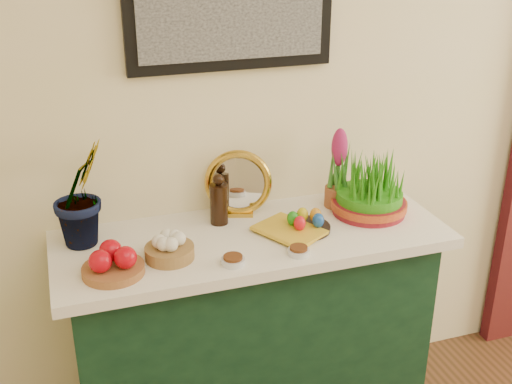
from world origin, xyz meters
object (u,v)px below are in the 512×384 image
mirror (238,184)px  wheatgrass_sabzeh (370,188)px  hyacinth_green (79,177)px  sideboard (252,339)px  book (273,238)px

mirror → wheatgrass_sabzeh: bearing=-17.1°
hyacinth_green → wheatgrass_sabzeh: hyacinth_green is taller
sideboard → hyacinth_green: hyacinth_green is taller
sideboard → mirror: size_ratio=5.03×
mirror → wheatgrass_sabzeh: mirror is taller
sideboard → hyacinth_green: 0.91m
sideboard → wheatgrass_sabzeh: size_ratio=4.52×
sideboard → mirror: 0.61m
sideboard → hyacinth_green: (-0.57, 0.12, 0.71)m
hyacinth_green → wheatgrass_sabzeh: size_ratio=1.69×
book → sideboard: bearing=89.3°
sideboard → mirror: bearing=89.3°
mirror → book: 0.28m
hyacinth_green → book: bearing=-60.1°
book → wheatgrass_sabzeh: size_ratio=0.79×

